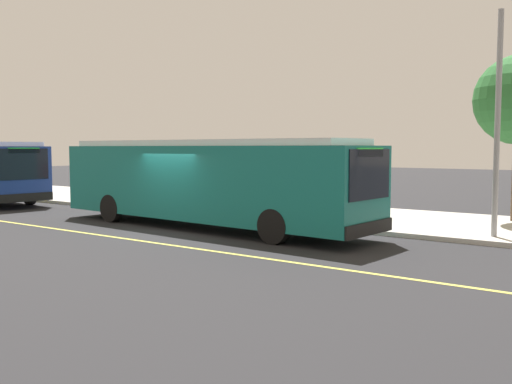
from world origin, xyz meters
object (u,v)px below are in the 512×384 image
(transit_bus_main, at_px, (206,180))
(waiting_bench, at_px, (254,196))
(route_sign_post, at_px, (259,168))
(pedestrian_commuter, at_px, (237,186))

(transit_bus_main, xyz_separation_m, waiting_bench, (-1.66, 4.91, -0.99))
(waiting_bench, relative_size, route_sign_post, 0.57)
(waiting_bench, bearing_deg, transit_bus_main, -71.36)
(pedestrian_commuter, bearing_deg, transit_bus_main, -65.87)
(transit_bus_main, bearing_deg, waiting_bench, 108.64)
(route_sign_post, bearing_deg, pedestrian_commuter, 148.71)
(waiting_bench, xyz_separation_m, pedestrian_commuter, (-0.05, -1.10, 0.48))
(route_sign_post, bearing_deg, transit_bus_main, -96.14)
(transit_bus_main, relative_size, route_sign_post, 4.44)
(route_sign_post, xyz_separation_m, pedestrian_commuter, (-1.99, 1.21, -0.84))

